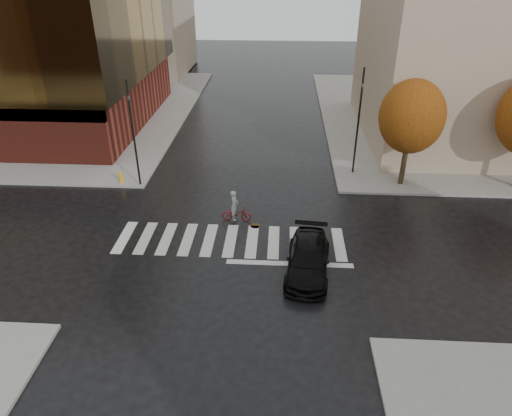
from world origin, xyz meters
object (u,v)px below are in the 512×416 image
at_px(cyclist, 236,211).
at_px(traffic_light_nw, 133,129).
at_px(fire_hydrant, 121,177).
at_px(traffic_light_ne, 359,116).
at_px(sedan, 308,259).

relative_size(cyclist, traffic_light_nw, 0.28).
bearing_deg(fire_hydrant, traffic_light_nw, -9.08).
bearing_deg(traffic_light_nw, traffic_light_ne, 99.07).
relative_size(cyclist, traffic_light_ne, 0.27).
distance_m(sedan, fire_hydrant, 14.07).
height_order(traffic_light_nw, traffic_light_ne, traffic_light_ne).
xyz_separation_m(cyclist, fire_hydrant, (-7.64, 4.00, -0.07)).
bearing_deg(cyclist, traffic_light_ne, -44.54).
bearing_deg(cyclist, fire_hydrant, 65.93).
distance_m(cyclist, traffic_light_ne, 10.13).
bearing_deg(fire_hydrant, traffic_light_ne, 9.18).
height_order(cyclist, traffic_light_ne, traffic_light_ne).
bearing_deg(traffic_light_ne, traffic_light_nw, 34.94).
distance_m(cyclist, fire_hydrant, 8.62).
bearing_deg(traffic_light_ne, sedan, 96.47).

